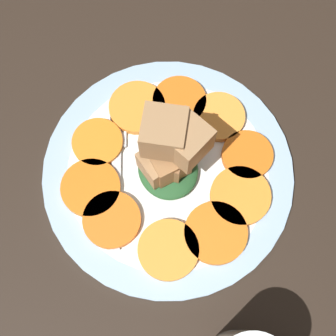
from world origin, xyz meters
The scene contains 14 objects.
table_slab centered at (0.00, 0.00, 1.00)cm, with size 120.00×120.00×2.00cm, color black.
plate centered at (0.00, 0.00, 2.52)cm, with size 30.08×30.08×1.05cm.
carrot_slice_0 centered at (5.58, 7.07, 3.55)cm, with size 7.07×7.07×0.90cm, color orange.
carrot_slice_1 centered at (1.07, 9.60, 3.55)cm, with size 6.15×6.15×0.90cm, color orange.
carrot_slice_2 centered at (-4.71, 8.02, 3.55)cm, with size 6.41×6.41×0.90cm, color orange.
carrot_slice_3 centered at (-8.18, 4.03, 3.55)cm, with size 6.69×6.69×0.90cm, color orange.
carrot_slice_4 centered at (-8.90, -1.23, 3.55)cm, with size 7.01×7.01×0.90cm, color orange.
carrot_slice_5 centered at (-5.82, -7.11, 3.55)cm, with size 6.15×6.15×0.90cm, color orange.
carrot_slice_6 centered at (-0.52, -9.30, 3.55)cm, with size 7.00×7.00×0.90cm, color orange.
carrot_slice_7 centered at (3.90, -7.93, 3.55)cm, with size 6.68×6.68×0.90cm, color orange.
carrot_slice_8 centered at (9.07, -2.77, 3.55)cm, with size 6.91×6.91×0.90cm, color orange.
carrot_slice_9 centered at (8.84, 2.91, 3.55)cm, with size 7.21×7.21×0.90cm, color orange.
center_pile centered at (-0.26, 0.17, 7.99)cm, with size 8.30×8.43×10.69cm.
fork centered at (-2.22, -5.74, 3.30)cm, with size 18.50×6.85×0.40cm.
Camera 1 is at (16.88, -5.24, 55.96)cm, focal length 50.00 mm.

